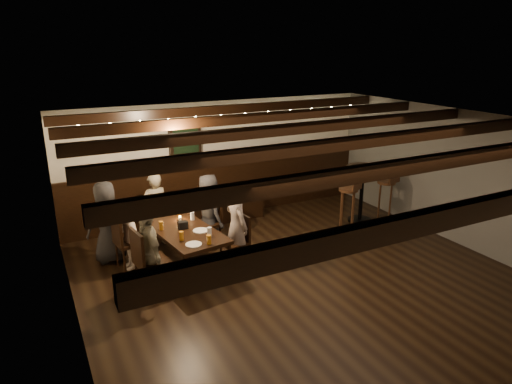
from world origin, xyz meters
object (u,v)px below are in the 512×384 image
dining_table (182,231)px  person_right_near (209,211)px  chair_left_far (152,272)px  chair_right_near (208,232)px  person_bench_centre (155,210)px  person_right_far (236,225)px  bar_stool_right (385,199)px  person_bench_left (107,222)px  person_left_near (126,235)px  person_left_far (148,252)px  chair_right_far (235,250)px  high_top_table (362,185)px  person_bench_right (204,206)px  bar_stool_left (348,208)px  chair_left_near (130,251)px

dining_table → person_right_near: size_ratio=1.44×
chair_left_far → chair_right_near: 1.70m
chair_left_far → person_bench_centre: (0.51, 1.58, 0.37)m
person_right_far → bar_stool_right: 3.61m
person_bench_left → person_left_near: (0.21, -0.43, -0.10)m
chair_left_far → person_bench_left: person_bench_left is taller
chair_right_near → person_bench_centre: 1.01m
dining_table → person_left_far: (-0.68, -0.55, 0.01)m
person_bench_left → person_right_far: 2.13m
chair_right_far → person_left_near: bearing=58.5°
person_bench_centre → chair_right_far: bearing=115.6°
chair_right_near → person_right_near: 0.38m
high_top_table → chair_left_far: bearing=-169.7°
dining_table → chair_right_near: chair_right_near is taller
bar_stool_right → person_right_far: bearing=176.2°
person_bench_centre → person_bench_right: (0.91, -0.03, -0.08)m
chair_right_far → person_left_near: size_ratio=0.73×
bar_stool_right → high_top_table: bearing=151.4°
dining_table → person_right_near: bearing=31.0°
chair_right_near → person_bench_left: 1.73m
person_left_far → high_top_table: bearing=92.5°
person_bench_right → person_right_far: bearing=83.7°
chair_right_far → person_right_far: 0.43m
high_top_table → person_left_near: bearing=179.2°
person_right_near → chair_left_far: bearing=121.5°
person_bench_centre → bar_stool_right: size_ratio=1.13×
high_top_table → bar_stool_left: (-0.50, -0.21, -0.33)m
chair_right_far → person_bench_centre: size_ratio=0.64×
chair_right_near → person_left_near: 1.50m
bar_stool_right → person_bench_right: bearing=154.9°
person_left_near → person_bench_centre: bearing=128.7°
dining_table → person_bench_centre: bearing=90.0°
chair_left_near → bar_stool_right: size_ratio=0.80×
dining_table → chair_left_near: bearing=148.0°
person_bench_left → person_right_far: person_right_far is taller
chair_right_near → person_bench_left: (-1.67, 0.22, 0.41)m
chair_left_near → person_bench_left: size_ratio=0.69×
dining_table → chair_left_far: (-0.65, -0.54, -0.33)m
high_top_table → bar_stool_right: (0.50, -0.16, -0.33)m
chair_left_near → chair_left_far: chair_left_far is taller
chair_left_near → dining_table: bearing=58.0°
person_right_near → bar_stool_right: person_right_near is taller
person_left_near → bar_stool_right: size_ratio=1.00×
bar_stool_right → person_left_far: bearing=176.3°
person_left_far → person_left_near: bearing=180.0°
person_left_near → person_left_far: size_ratio=0.93×
chair_left_far → person_right_near: bearing=121.5°
person_bench_left → person_bench_centre: person_bench_left is taller
dining_table → chair_right_near: size_ratio=2.08×
person_left_far → high_top_table: 4.63m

